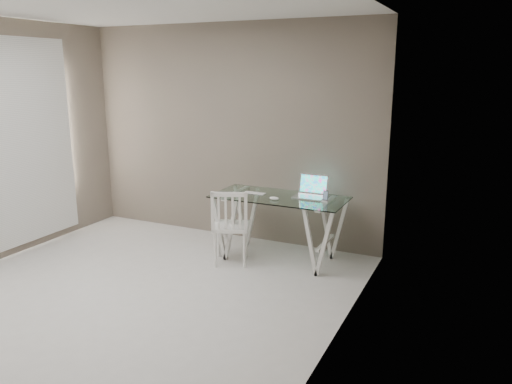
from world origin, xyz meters
TOP-DOWN VIEW (x-y plane):
  - room at (-0.06, 0.02)m, footprint 4.50×4.52m
  - desk at (0.92, 1.70)m, footprint 1.50×0.70m
  - chair at (0.49, 1.32)m, footprint 0.52×0.52m
  - laptop at (1.24, 1.86)m, footprint 0.34×0.29m
  - keyboard at (0.60, 1.71)m, footprint 0.27×0.11m
  - mouse at (0.92, 1.54)m, footprint 0.11×0.07m
  - phone_dock at (1.45, 1.71)m, footprint 0.06×0.06m

SIDE VIEW (x-z plane):
  - desk at x=0.92m, z-range 0.01..0.76m
  - chair at x=0.49m, z-range 0.04..0.91m
  - keyboard at x=0.60m, z-range 0.75..0.75m
  - mouse at x=0.92m, z-range 0.75..0.78m
  - phone_dock at x=1.45m, z-range 0.72..0.84m
  - laptop at x=1.24m, z-range 0.68..0.92m
  - room at x=-0.06m, z-range 0.36..3.07m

